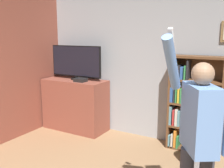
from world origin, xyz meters
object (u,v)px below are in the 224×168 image
television (76,62)px  game_console (81,80)px  bookshelf (190,103)px  waste_bin (194,152)px  person (199,133)px

television → game_console: television is taller
television → game_console: size_ratio=5.30×
bookshelf → waste_bin: size_ratio=4.27×
waste_bin → person: bearing=-77.7°
bookshelf → waste_bin: (0.19, -0.46, -0.60)m
game_console → bookshelf: (1.97, 0.27, -0.25)m
game_console → bookshelf: bearing=7.9°
person → waste_bin: (-0.29, 1.35, -0.81)m
television → waste_bin: 2.67m
game_console → waste_bin: (2.16, -0.18, -0.85)m
game_console → person: person is taller
bookshelf → person: person is taller
television → person: size_ratio=0.58×
television → waste_bin: (2.38, -0.34, -1.16)m
bookshelf → waste_bin: 0.77m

